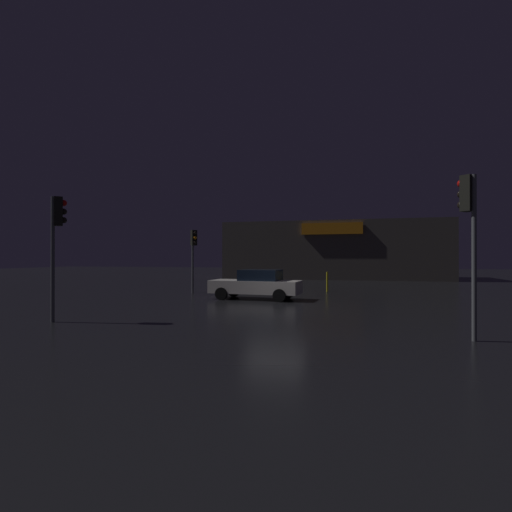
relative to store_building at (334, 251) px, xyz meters
name	(u,v)px	position (x,y,z in m)	size (l,w,h in m)	color
ground_plane	(274,307)	(-1.24, -24.40, -2.77)	(120.00, 120.00, 0.00)	black
store_building	(334,251)	(0.00, 0.00, 0.00)	(21.19, 8.64, 5.54)	#4C4742
traffic_signal_main	(57,228)	(-7.33, -29.92, 0.27)	(0.43, 0.42, 4.07)	#595B60
traffic_signal_opposite	(469,217)	(4.90, -29.77, 0.35)	(0.43, 0.41, 4.18)	#595B60
traffic_signal_cross_left	(194,247)	(-7.17, -19.15, -0.05)	(0.43, 0.41, 3.70)	#595B60
car_near	(256,284)	(-2.71, -21.68, -2.02)	(4.59, 2.13, 1.48)	silver
bollard_kerb_a	(327,282)	(0.42, -16.38, -2.17)	(0.12, 0.12, 1.21)	gold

